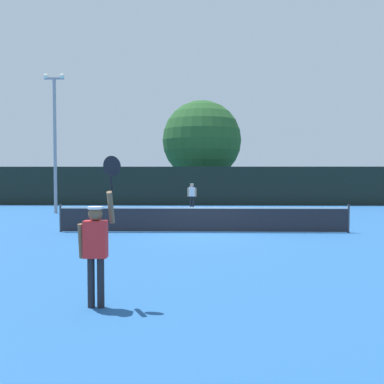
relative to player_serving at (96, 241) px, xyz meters
name	(u,v)px	position (x,y,z in m)	size (l,w,h in m)	color
ground_plane	(203,232)	(1.83, 9.42, -1.12)	(120.00, 120.00, 0.00)	#235693
tennis_net	(204,219)	(1.83, 9.42, -0.60)	(11.04, 0.08, 1.07)	#232328
perimeter_fence	(202,186)	(1.83, 23.80, 0.25)	(32.88, 0.12, 2.73)	black
player_serving	(96,241)	(0.00, 0.00, 0.00)	(0.67, 0.40, 2.53)	red
player_receiving	(192,193)	(1.15, 20.52, -0.14)	(0.57, 0.24, 1.60)	white
tennis_ball	(226,222)	(2.87, 12.79, -1.08)	(0.07, 0.07, 0.07)	#CCE033
light_pole	(55,134)	(-6.49, 17.34, 3.35)	(1.18, 0.28, 7.82)	gray
large_tree	(202,140)	(1.78, 28.68, 3.84)	(6.43, 6.43, 8.18)	brown
parked_car_near	(115,190)	(-6.19, 32.66, -0.34)	(1.95, 4.22, 1.69)	black
parked_car_mid	(229,191)	(4.08, 30.12, -0.34)	(2.36, 4.39, 1.69)	red
parked_car_far	(326,191)	(12.20, 29.54, -0.34)	(2.44, 4.42, 1.69)	#B7B7BC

